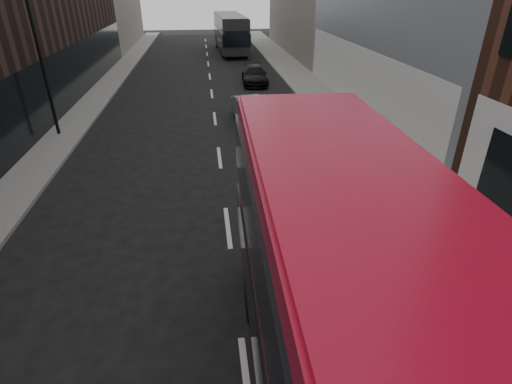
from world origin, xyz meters
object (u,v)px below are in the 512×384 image
object	(u,v)px
red_bus	(375,374)
car_a	(256,110)
car_b	(249,111)
car_c	(254,75)
grey_bus	(230,32)
street_lamp	(41,54)

from	to	relation	value
red_bus	car_a	world-z (taller)	red_bus
car_a	car_b	xyz separation A→B (m)	(-0.39, -0.26, 0.08)
car_c	car_b	bearing A→B (deg)	-95.90
grey_bus	car_a	bearing A→B (deg)	-92.90
grey_bus	car_c	bearing A→B (deg)	-89.55
car_a	street_lamp	bearing A→B (deg)	-166.66
street_lamp	red_bus	bearing A→B (deg)	-61.69
street_lamp	red_bus	distance (m)	20.52
red_bus	car_c	world-z (taller)	red_bus
grey_bus	car_a	xyz separation A→B (m)	(-0.41, -26.07, -1.50)
grey_bus	car_b	world-z (taller)	grey_bus
red_bus	grey_bus	bearing A→B (deg)	89.85
street_lamp	red_bus	xyz separation A→B (m)	(9.71, -18.02, -1.43)
car_a	car_b	size ratio (longest dim) A/B	0.85
red_bus	car_a	bearing A→B (deg)	88.87
street_lamp	car_b	xyz separation A→B (m)	(10.20, 0.99, -3.47)
car_b	car_c	xyz separation A→B (m)	(1.51, 9.81, -0.03)
car_b	car_c	world-z (taller)	car_b
car_b	car_c	distance (m)	9.93
street_lamp	car_c	bearing A→B (deg)	42.70
red_bus	car_a	distance (m)	19.41
car_a	car_c	bearing A→B (deg)	89.94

